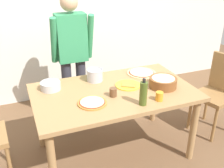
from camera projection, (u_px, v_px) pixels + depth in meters
The scene contains 14 objects.
ground at pixel (114, 151), 2.97m from camera, with size 8.00×8.00×0.00m, color brown.
wall_back at pixel (72, 9), 3.75m from camera, with size 5.60×0.10×2.60m, color silver.
dining_table at pixel (114, 99), 2.68m from camera, with size 1.60×0.96×0.76m.
person_cook at pixel (72, 53), 3.13m from camera, with size 0.49×0.25×1.62m.
chair_wooden_right at pixel (218, 90), 3.15m from camera, with size 0.49×0.49×0.95m.
pizza_raw_on_board at pixel (141, 73), 3.03m from camera, with size 0.33×0.33×0.02m.
pizza_cooked_on_tray at pixel (92, 103), 2.41m from camera, with size 0.27×0.27×0.02m.
plate_with_slice at pixel (128, 85), 2.74m from camera, with size 0.26×0.26×0.02m.
popcorn_bowl at pixel (163, 81), 2.69m from camera, with size 0.28×0.28×0.11m.
mixing_bowl_steel at pixel (51, 86), 2.65m from camera, with size 0.20×0.20×0.08m.
olive_oil_bottle at pixel (143, 93), 2.35m from camera, with size 0.07×0.07×0.26m.
steel_pot at pixel (95, 75), 2.83m from camera, with size 0.17×0.17×0.13m.
cup_orange at pixel (159, 96), 2.45m from camera, with size 0.07×0.07×0.09m, color orange.
cup_small_brown at pixel (113, 92), 2.52m from camera, with size 0.07×0.07×0.09m, color brown.
Camera 1 is at (-0.89, -2.18, 1.97)m, focal length 42.56 mm.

